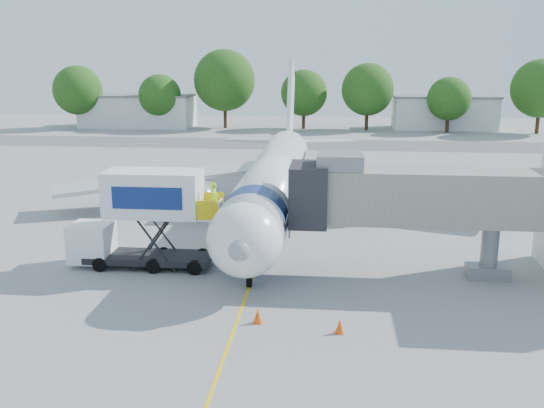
# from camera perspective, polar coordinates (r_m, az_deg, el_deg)

# --- Properties ---
(ground) EXTENTS (160.00, 160.00, 0.00)m
(ground) POSITION_cam_1_polar(r_m,az_deg,el_deg) (40.40, -0.33, -2.84)
(ground) COLOR #969694
(ground) RESTS_ON ground
(guidance_line) EXTENTS (0.15, 70.00, 0.01)m
(guidance_line) POSITION_cam_1_polar(r_m,az_deg,el_deg) (40.40, -0.33, -2.84)
(guidance_line) COLOR yellow
(guidance_line) RESTS_ON ground
(taxiway_strip) EXTENTS (120.00, 10.00, 0.01)m
(taxiway_strip) POSITION_cam_1_polar(r_m,az_deg,el_deg) (81.42, 2.74, 5.64)
(taxiway_strip) COLOR #59595B
(taxiway_strip) RESTS_ON ground
(aircraft) EXTENTS (34.17, 37.73, 11.35)m
(aircraft) POSITION_cam_1_polar(r_m,az_deg,el_deg) (43.66, 0.22, 2.42)
(aircraft) COLOR white
(aircraft) RESTS_ON ground
(jet_bridge) EXTENTS (13.90, 3.20, 6.60)m
(jet_bridge) POSITION_cam_1_polar(r_m,az_deg,el_deg) (32.56, 12.48, 0.63)
(jet_bridge) COLOR #9C9685
(jet_bridge) RESTS_ON ground
(catering_hiloader) EXTENTS (8.50, 2.44, 5.50)m
(catering_hiloader) POSITION_cam_1_polar(r_m,az_deg,el_deg) (34.28, -12.05, -1.41)
(catering_hiloader) COLOR black
(catering_hiloader) RESTS_ON ground
(ground_tug) EXTENTS (3.57, 2.16, 1.35)m
(ground_tug) POSITION_cam_1_polar(r_m,az_deg,el_deg) (25.10, 0.70, -11.87)
(ground_tug) COLOR white
(ground_tug) RESTS_ON ground
(safety_cone_a) EXTENTS (0.40, 0.40, 0.63)m
(safety_cone_a) POSITION_cam_1_polar(r_m,az_deg,el_deg) (26.58, 6.39, -11.40)
(safety_cone_a) COLOR #E84A0C
(safety_cone_a) RESTS_ON ground
(safety_cone_b) EXTENTS (0.42, 0.42, 0.67)m
(safety_cone_b) POSITION_cam_1_polar(r_m,az_deg,el_deg) (27.35, -1.35, -10.51)
(safety_cone_b) COLOR #E84A0C
(safety_cone_b) RESTS_ON ground
(outbuilding_left) EXTENTS (18.40, 8.40, 5.30)m
(outbuilding_left) POSITION_cam_1_polar(r_m,az_deg,el_deg) (103.95, -12.49, 8.59)
(outbuilding_left) COLOR silver
(outbuilding_left) RESTS_ON ground
(outbuilding_right) EXTENTS (16.40, 7.40, 5.30)m
(outbuilding_right) POSITION_cam_1_polar(r_m,az_deg,el_deg) (102.47, 15.87, 8.32)
(outbuilding_right) COLOR silver
(outbuilding_right) RESTS_ON ground
(tree_a) EXTENTS (7.87, 7.87, 10.04)m
(tree_a) POSITION_cam_1_polar(r_m,az_deg,el_deg) (103.83, -17.81, 10.15)
(tree_a) COLOR #382314
(tree_a) RESTS_ON ground
(tree_b) EXTENTS (6.80, 6.80, 8.67)m
(tree_b) POSITION_cam_1_polar(r_m,az_deg,el_deg) (100.03, -10.52, 9.98)
(tree_b) COLOR #382314
(tree_b) RESTS_ON ground
(tree_c) EXTENTS (9.87, 9.87, 12.58)m
(tree_c) POSITION_cam_1_polar(r_m,az_deg,el_deg) (99.70, -4.49, 11.53)
(tree_c) COLOR #382314
(tree_c) RESTS_ON ground
(tree_d) EXTENTS (7.39, 7.39, 9.42)m
(tree_d) POSITION_cam_1_polar(r_m,az_deg,el_deg) (98.39, 3.02, 10.39)
(tree_d) COLOR #382314
(tree_d) RESTS_ON ground
(tree_e) EXTENTS (8.19, 8.19, 10.44)m
(tree_e) POSITION_cam_1_polar(r_m,az_deg,el_deg) (97.84, 8.99, 10.59)
(tree_e) COLOR #382314
(tree_e) RESTS_ON ground
(tree_f) EXTENTS (6.62, 6.62, 8.43)m
(tree_f) POSITION_cam_1_polar(r_m,az_deg,el_deg) (97.56, 16.32, 9.49)
(tree_f) COLOR #382314
(tree_f) RESTS_ON ground
(tree_g) EXTENTS (8.74, 8.74, 11.14)m
(tree_g) POSITION_cam_1_polar(r_m,az_deg,el_deg) (100.11, 24.00, 9.91)
(tree_g) COLOR #382314
(tree_g) RESTS_ON ground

